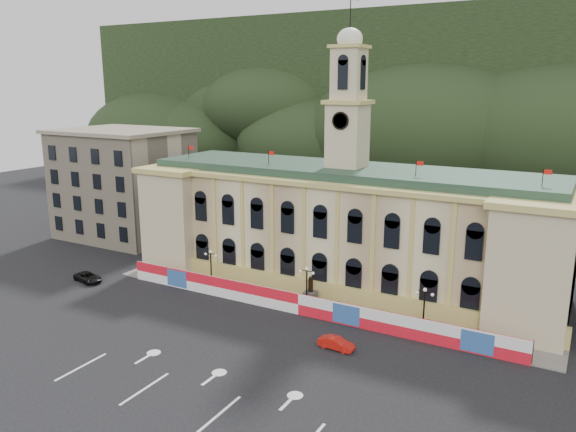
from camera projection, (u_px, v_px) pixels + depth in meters
The scene contains 13 objects.
ground at pixel (222, 370), 52.29m from camera, with size 260.00×260.00×0.00m, color black.
lane_markings at pixel (188, 395), 48.04m from camera, with size 26.00×10.00×0.02m, color white, non-canonical shape.
hill_ridge at pixel (487, 109), 151.33m from camera, with size 230.00×80.00×64.00m.
city_hall at pixel (344, 225), 73.94m from camera, with size 56.20×17.60×37.10m.
side_building_left at pixel (124, 183), 96.91m from camera, with size 21.00×17.00×18.60m.
hoarding_fence at pixel (299, 304), 64.76m from camera, with size 50.00×0.44×2.50m.
pavement at pixel (309, 306), 67.33m from camera, with size 56.00×5.50×0.16m, color slate.
statue at pixel (310, 296), 67.29m from camera, with size 1.40×1.40×3.72m.
lamp_left at pixel (211, 266), 72.69m from camera, with size 1.96×0.44×5.15m.
lamp_center at pixel (307, 284), 66.01m from camera, with size 1.96×0.44×5.15m.
lamp_right at pixel (424, 306), 59.33m from camera, with size 1.96×0.44×5.15m.
red_sedan at pixel (336, 343), 56.35m from camera, with size 3.80×1.47×1.23m, color red.
black_suv at pixel (88, 277), 75.57m from camera, with size 4.91×3.01×1.27m, color black.
Camera 1 is at (28.66, -38.49, 25.99)m, focal length 35.00 mm.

